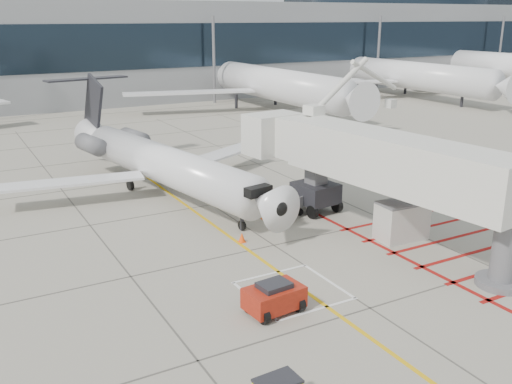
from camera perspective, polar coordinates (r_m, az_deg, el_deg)
ground_plane at (r=28.09m, az=6.04°, el=-8.05°), size 260.00×260.00×0.00m
regional_jet at (r=37.42m, az=-7.59°, el=4.26°), size 26.54×31.27×7.32m
jet_bridge at (r=31.37m, az=13.65°, el=1.91°), size 11.48×20.58×7.86m
pushback_tug at (r=24.26m, az=1.82°, el=-10.39°), size 2.54×1.72×1.41m
baggage_cart at (r=35.20m, az=2.96°, el=-1.52°), size 2.42×1.99×1.32m
ground_power_unit at (r=32.68m, az=14.37°, el=-2.77°), size 2.83×1.76×2.17m
cone_nose at (r=31.48m, az=-1.42°, el=-4.56°), size 0.39×0.39×0.55m
cone_side at (r=34.98m, az=0.83°, el=-2.32°), size 0.37×0.37×0.51m
terminal_building at (r=94.11m, az=-14.22°, el=13.67°), size 180.00×28.00×14.00m
terminal_glass_band at (r=80.62m, az=-11.52°, el=14.05°), size 180.00×0.10×6.00m
terminal_dome at (r=124.19m, az=14.64°, el=17.61°), size 40.00×28.00×28.00m
bg_aircraft_c at (r=77.12m, az=0.79°, el=12.91°), size 37.17×41.30×12.39m
bg_aircraft_d at (r=91.69m, az=14.43°, el=13.00°), size 36.47×40.53×12.16m
bg_aircraft_e at (r=109.19m, az=23.77°, el=12.97°), size 39.47×43.85×13.16m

